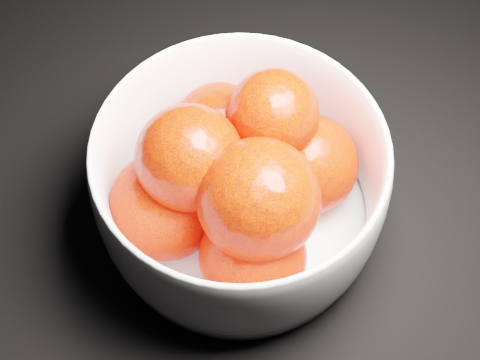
# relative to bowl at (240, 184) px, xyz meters

# --- Properties ---
(ground) EXTENTS (3.00, 3.00, 0.00)m
(ground) POSITION_rel_bowl_xyz_m (-0.16, 0.25, -0.06)
(ground) COLOR black
(ground) RESTS_ON ground
(bowl) EXTENTS (0.24, 0.24, 0.12)m
(bowl) POSITION_rel_bowl_xyz_m (0.00, 0.00, 0.00)
(bowl) COLOR white
(bowl) RESTS_ON ground
(orange_pile) EXTENTS (0.20, 0.20, 0.14)m
(orange_pile) POSITION_rel_bowl_xyz_m (-0.00, -0.01, 0.02)
(orange_pile) COLOR #FA1A04
(orange_pile) RESTS_ON bowl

